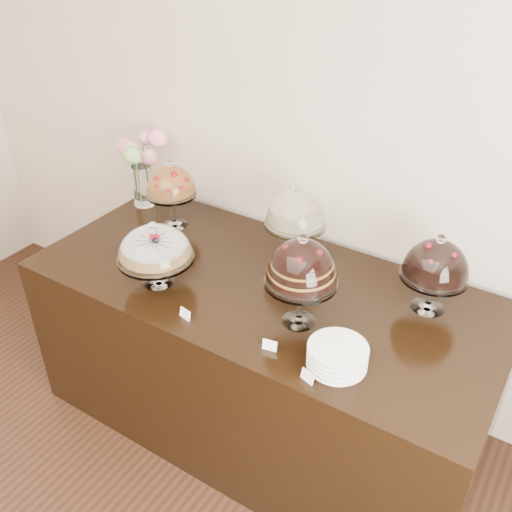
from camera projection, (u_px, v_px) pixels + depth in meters
The scene contains 12 objects.
wall_back at pixel (315, 122), 2.73m from camera, with size 5.00×0.04×3.00m, color beige.
display_counter at pixel (261, 356), 2.88m from camera, with size 2.20×1.00×0.90m, color black.
cake_stand_sugar_sponge at pixel (155, 247), 2.55m from camera, with size 0.35×0.35×0.32m.
cake_stand_choco_layer at pixel (302, 266), 2.26m from camera, with size 0.30×0.30×0.43m.
cake_stand_cheesecake at pixel (296, 212), 2.68m from camera, with size 0.30×0.30×0.40m.
cake_stand_dark_choco at pixel (436, 263), 2.37m from camera, with size 0.29×0.29×0.37m.
cake_stand_fruit_tart at pixel (171, 184), 2.98m from camera, with size 0.27×0.27×0.38m.
flower_vase at pixel (141, 161), 3.18m from camera, with size 0.25×0.33×0.42m.
plate_stack at pixel (337, 357), 2.16m from camera, with size 0.22×0.22×0.09m.
price_card_left at pixel (185, 314), 2.42m from camera, with size 0.06×0.01×0.04m, color white.
price_card_right at pixel (307, 376), 2.11m from camera, with size 0.06×0.01×0.04m, color white.
price_card_extra at pixel (270, 345), 2.25m from camera, with size 0.06×0.01×0.04m, color white.
Camera 1 is at (1.18, 0.62, 2.44)m, focal length 40.00 mm.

